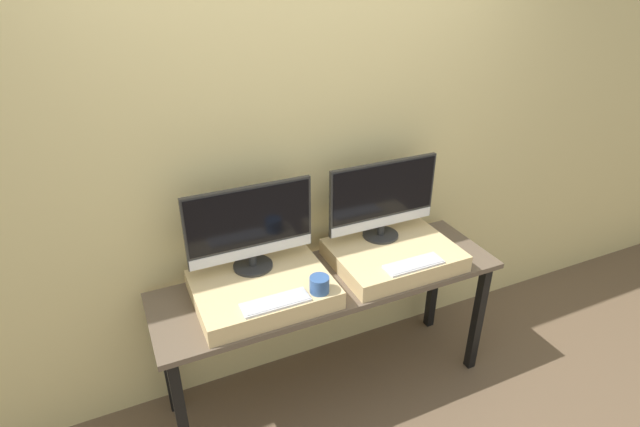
{
  "coord_description": "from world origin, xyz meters",
  "views": [
    {
      "loc": [
        -0.95,
        -1.67,
        2.3
      ],
      "look_at": [
        0.0,
        0.41,
        1.1
      ],
      "focal_mm": 28.0,
      "sensor_mm": 36.0,
      "label": 1
    }
  ],
  "objects_px": {
    "mug": "(319,284)",
    "keyboard_right": "(414,264)",
    "monitor_left": "(250,226)",
    "monitor_right": "(383,198)",
    "keyboard_left": "(275,302)"
  },
  "relations": [
    {
      "from": "monitor_left",
      "to": "keyboard_right",
      "type": "bearing_deg",
      "value": -23.79
    },
    {
      "from": "monitor_right",
      "to": "keyboard_right",
      "type": "relative_size",
      "value": 2.01
    },
    {
      "from": "monitor_left",
      "to": "keyboard_left",
      "type": "height_order",
      "value": "monitor_left"
    },
    {
      "from": "keyboard_left",
      "to": "mug",
      "type": "bearing_deg",
      "value": 0.0
    },
    {
      "from": "monitor_right",
      "to": "keyboard_right",
      "type": "distance_m",
      "value": 0.4
    },
    {
      "from": "keyboard_right",
      "to": "monitor_right",
      "type": "bearing_deg",
      "value": 90.0
    },
    {
      "from": "mug",
      "to": "keyboard_right",
      "type": "relative_size",
      "value": 0.29
    },
    {
      "from": "monitor_left",
      "to": "monitor_right",
      "type": "xyz_separation_m",
      "value": [
        0.75,
        0.0,
        0.0
      ]
    },
    {
      "from": "mug",
      "to": "monitor_right",
      "type": "relative_size",
      "value": 0.15
    },
    {
      "from": "keyboard_left",
      "to": "monitor_right",
      "type": "xyz_separation_m",
      "value": [
        0.75,
        0.33,
        0.23
      ]
    },
    {
      "from": "monitor_left",
      "to": "keyboard_left",
      "type": "relative_size",
      "value": 2.01
    },
    {
      "from": "mug",
      "to": "keyboard_right",
      "type": "distance_m",
      "value": 0.53
    },
    {
      "from": "monitor_left",
      "to": "mug",
      "type": "distance_m",
      "value": 0.45
    },
    {
      "from": "monitor_left",
      "to": "keyboard_right",
      "type": "distance_m",
      "value": 0.86
    },
    {
      "from": "monitor_left",
      "to": "keyboard_right",
      "type": "xyz_separation_m",
      "value": [
        0.75,
        -0.33,
        -0.23
      ]
    }
  ]
}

